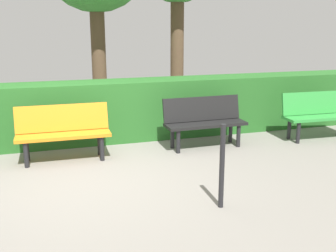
{
  "coord_description": "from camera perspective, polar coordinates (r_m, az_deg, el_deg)",
  "views": [
    {
      "loc": [
        0.48,
        5.36,
        2.08
      ],
      "look_at": [
        -1.31,
        -0.37,
        0.55
      ],
      "focal_mm": 42.82,
      "sensor_mm": 36.0,
      "label": 1
    }
  ],
  "objects": [
    {
      "name": "bench_green",
      "position": [
        7.96,
        20.73,
        1.75
      ],
      "size": [
        1.44,
        0.52,
        0.86
      ],
      "rotation": [
        0.0,
        0.0,
        -0.04
      ],
      "color": "#2D8C38",
      "rests_on": "ground_plane"
    },
    {
      "name": "hedge_row",
      "position": [
        7.47,
        -5.67,
        2.33
      ],
      "size": [
        13.98,
        0.75,
        1.08
      ],
      "primitive_type": "cube",
      "color": "#266023",
      "rests_on": "ground_plane"
    },
    {
      "name": "bench_orange",
      "position": [
        6.45,
        -14.7,
        -0.57
      ],
      "size": [
        1.43,
        0.49,
        0.86
      ],
      "rotation": [
        0.0,
        0.0,
        -0.02
      ],
      "color": "orange",
      "rests_on": "ground_plane"
    },
    {
      "name": "railing_post_mid",
      "position": [
        4.64,
        7.69,
        -5.75
      ],
      "size": [
        0.06,
        0.06,
        1.0
      ],
      "primitive_type": "cylinder",
      "color": "black",
      "rests_on": "ground_plane"
    },
    {
      "name": "bench_black",
      "position": [
        6.95,
        5.18,
        0.91
      ],
      "size": [
        1.42,
        0.49,
        0.86
      ],
      "rotation": [
        0.0,
        0.0,
        0.02
      ],
      "color": "black",
      "rests_on": "ground_plane"
    },
    {
      "name": "ground_plane",
      "position": [
        5.77,
        -11.46,
        -7.12
      ],
      "size": [
        17.98,
        17.98,
        0.0
      ],
      "primitive_type": "plane",
      "color": "gray"
    }
  ]
}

